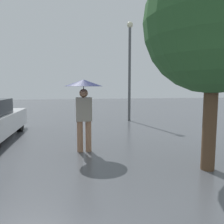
# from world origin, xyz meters

# --- Properties ---
(pedestrian) EXTENTS (0.92, 0.92, 1.76)m
(pedestrian) POSITION_xyz_m (-0.32, 4.75, 1.36)
(pedestrian) COLOR #9E7051
(pedestrian) RESTS_ON ground_plane
(tree) EXTENTS (2.57, 2.57, 4.02)m
(tree) POSITION_xyz_m (1.95, 3.14, 2.73)
(tree) COLOR brown
(tree) RESTS_ON ground_plane
(street_lamp) EXTENTS (0.28, 0.28, 4.54)m
(street_lamp) POSITION_xyz_m (2.04, 9.43, 2.71)
(street_lamp) COLOR #515456
(street_lamp) RESTS_ON ground_plane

